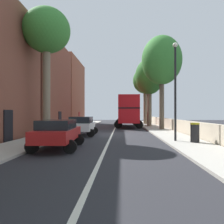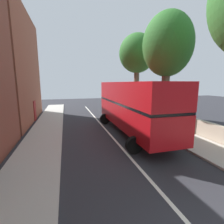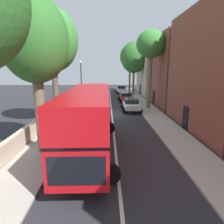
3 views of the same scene
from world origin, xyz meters
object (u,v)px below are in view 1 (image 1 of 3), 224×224
(parked_car_white_left_2, at_px, (82,125))
(street_tree_right_1, at_px, (145,81))
(street_tree_right_3, at_px, (162,61))
(street_tree_left_0, at_px, (47,33))
(parked_car_red_left_0, at_px, (58,132))
(litter_bin_right, at_px, (195,132))
(double_decker_bus, at_px, (128,110))
(lamppost_right, at_px, (175,83))
(street_tree_right_5, at_px, (149,77))

(parked_car_white_left_2, bearing_deg, street_tree_right_1, 68.28)
(street_tree_right_1, bearing_deg, street_tree_right_3, -87.32)
(street_tree_left_0, xyz_separation_m, street_tree_right_1, (9.75, 19.53, -1.03))
(parked_car_red_left_0, height_order, street_tree_left_0, street_tree_left_0)
(street_tree_right_3, height_order, litter_bin_right, street_tree_right_3)
(parked_car_red_left_0, bearing_deg, double_decker_bus, 77.68)
(double_decker_bus, height_order, street_tree_left_0, street_tree_left_0)
(lamppost_right, bearing_deg, street_tree_right_3, 84.58)
(street_tree_left_0, height_order, street_tree_right_1, street_tree_left_0)
(street_tree_left_0, distance_m, street_tree_right_3, 12.83)
(street_tree_left_0, bearing_deg, lamppost_right, -16.37)
(parked_car_white_left_2, height_order, street_tree_right_5, street_tree_right_5)
(parked_car_white_left_2, distance_m, street_tree_left_0, 7.80)
(double_decker_bus, relative_size, lamppost_right, 1.67)
(street_tree_right_5, distance_m, lamppost_right, 16.73)
(parked_car_red_left_0, height_order, street_tree_right_1, street_tree_right_1)
(parked_car_white_left_2, height_order, street_tree_right_3, street_tree_right_3)
(double_decker_bus, xyz_separation_m, street_tree_right_3, (3.58, -6.01, 5.33))
(street_tree_right_5, xyz_separation_m, lamppost_right, (-0.37, -16.44, -3.03))
(street_tree_right_3, distance_m, litter_bin_right, 13.08)
(street_tree_right_1, xyz_separation_m, street_tree_right_3, (0.56, -11.91, 0.55))
(parked_car_red_left_0, xyz_separation_m, lamppost_right, (6.80, 2.86, 2.92))
(parked_car_white_left_2, bearing_deg, parked_car_red_left_0, -89.99)
(parked_car_red_left_0, height_order, street_tree_right_3, street_tree_right_3)
(parked_car_red_left_0, bearing_deg, street_tree_left_0, 114.31)
(street_tree_right_1, bearing_deg, lamppost_right, -91.10)
(street_tree_right_1, height_order, litter_bin_right, street_tree_right_1)
(double_decker_bus, bearing_deg, parked_car_white_left_2, -108.94)
(double_decker_bus, bearing_deg, street_tree_right_3, -59.19)
(street_tree_right_1, relative_size, litter_bin_right, 7.88)
(street_tree_right_3, xyz_separation_m, street_tree_right_5, (-0.61, 6.09, -0.85))
(street_tree_right_3, relative_size, litter_bin_right, 8.78)
(litter_bin_right, bearing_deg, street_tree_right_1, 91.43)
(street_tree_right_3, distance_m, lamppost_right, 11.10)
(parked_car_red_left_0, bearing_deg, street_tree_right_1, 73.96)
(parked_car_red_left_0, xyz_separation_m, street_tree_left_0, (-2.53, 5.60, 7.27))
(street_tree_left_0, height_order, litter_bin_right, street_tree_left_0)
(parked_car_red_left_0, distance_m, street_tree_left_0, 9.52)
(lamppost_right, distance_m, litter_bin_right, 3.33)
(street_tree_left_0, xyz_separation_m, street_tree_right_3, (10.31, 7.62, -0.48))
(litter_bin_right, bearing_deg, street_tree_left_0, 161.51)
(street_tree_right_5, bearing_deg, lamppost_right, -91.30)
(double_decker_bus, height_order, parked_car_white_left_2, double_decker_bus)
(street_tree_left_0, bearing_deg, street_tree_right_3, 36.45)
(street_tree_right_5, relative_size, lamppost_right, 1.48)
(street_tree_right_1, height_order, street_tree_right_5, street_tree_right_5)
(double_decker_bus, distance_m, street_tree_right_3, 8.80)
(parked_car_red_left_0, xyz_separation_m, litter_bin_right, (7.80, 2.14, -0.18))
(parked_car_white_left_2, xyz_separation_m, street_tree_right_5, (7.17, 12.32, 5.92))
(parked_car_white_left_2, xyz_separation_m, lamppost_right, (6.80, -4.13, 2.89))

